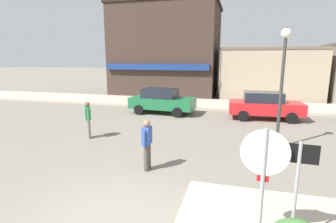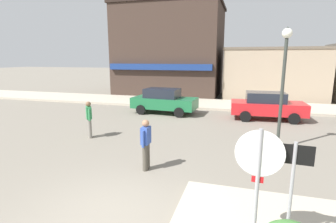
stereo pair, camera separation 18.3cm
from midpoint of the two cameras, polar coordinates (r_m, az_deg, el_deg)
ground_plane at (r=6.35m, az=-11.92°, el=-21.58°), size 160.00×160.00×0.00m
kerb_far at (r=19.78m, az=8.35°, el=1.66°), size 80.00×4.00×0.15m
stop_sign at (r=4.89m, az=20.04°, el=-12.44°), size 0.82×0.09×2.30m
one_way_sign at (r=5.11m, az=26.29°, el=-14.20°), size 0.60×0.07×2.10m
lamp_post at (r=10.59m, az=24.36°, el=7.93°), size 0.36×0.36×4.54m
parked_car_nearest at (r=16.48m, az=-0.58°, el=2.39°), size 4.11×2.09×1.56m
parked_car_second at (r=15.85m, az=21.05°, el=1.24°), size 4.09×2.05×1.56m
pedestrian_crossing_near at (r=8.16m, az=-4.17°, el=-6.89°), size 0.23×0.55×1.61m
pedestrian_crossing_far at (r=11.87m, az=-16.37°, el=-1.44°), size 0.41×0.49×1.61m
building_corner_shop at (r=25.88m, az=0.87°, el=13.16°), size 9.67×7.77×8.29m
building_storefront_left_near at (r=24.78m, az=21.97°, el=7.77°), size 8.22×5.43×4.28m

